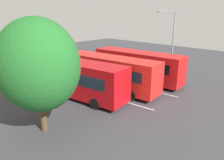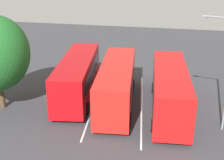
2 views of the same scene
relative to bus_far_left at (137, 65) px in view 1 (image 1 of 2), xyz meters
name	(u,v)px [view 1 (image 1 of 2)]	position (x,y,z in m)	size (l,w,h in m)	color
ground_plane	(109,88)	(0.43, 4.21, -1.87)	(65.62, 65.62, 0.00)	#38383D
bus_far_left	(137,65)	(0.00, 0.00, 0.00)	(10.91, 3.50, 3.42)	red
bus_center_left	(110,72)	(0.26, 4.29, 0.00)	(10.95, 3.81, 3.42)	red
bus_center_right	(75,77)	(1.21, 7.97, 0.00)	(10.98, 4.18, 3.42)	#B70C11
pedestrian	(92,65)	(6.63, 1.30, -0.86)	(0.36, 0.36, 1.72)	#232833
street_lamp	(171,40)	(-2.08, -3.64, 2.68)	(0.94, 2.49, 7.91)	gray
depot_tree	(38,65)	(-2.39, 13.25, 2.67)	(5.62, 5.06, 7.50)	#4C3823
lane_stripe_outer_left	(122,84)	(0.43, 2.21, -1.87)	(13.01, 0.12, 0.01)	silver
lane_stripe_inner_left	(95,93)	(0.43, 6.21, -1.87)	(13.01, 0.12, 0.01)	silver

